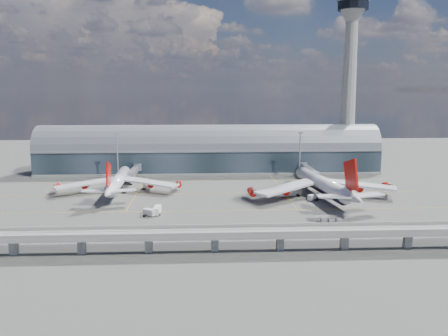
{
  "coord_description": "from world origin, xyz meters",
  "views": [
    {
      "loc": [
        -3.12,
        -181.58,
        48.52
      ],
      "look_at": [
        5.85,
        10.0,
        14.0
      ],
      "focal_mm": 35.0,
      "sensor_mm": 36.0,
      "label": 1
    }
  ],
  "objects_px": {
    "airliner_left": "(118,181)",
    "service_truck_5": "(146,186)",
    "floodlight_mast_right": "(300,154)",
    "cargo_train_0": "(268,231)",
    "airliner_right": "(323,185)",
    "service_truck_4": "(294,184)",
    "service_truck_3": "(312,197)",
    "service_truck_0": "(157,210)",
    "floodlight_mast_left": "(117,155)",
    "service_truck_2": "(291,192)",
    "cargo_train_2": "(331,221)",
    "control_tower": "(349,84)",
    "service_truck_1": "(149,212)",
    "cargo_train_1": "(229,231)"
  },
  "relations": [
    {
      "from": "control_tower",
      "to": "floodlight_mast_right",
      "type": "distance_m",
      "value": 58.76
    },
    {
      "from": "control_tower",
      "to": "service_truck_4",
      "type": "height_order",
      "value": "control_tower"
    },
    {
      "from": "airliner_left",
      "to": "service_truck_0",
      "type": "xyz_separation_m",
      "value": [
        22.45,
        -37.33,
        -3.98
      ]
    },
    {
      "from": "airliner_left",
      "to": "service_truck_2",
      "type": "relative_size",
      "value": 6.77
    },
    {
      "from": "floodlight_mast_right",
      "to": "airliner_left",
      "type": "distance_m",
      "value": 99.66
    },
    {
      "from": "airliner_left",
      "to": "service_truck_1",
      "type": "height_order",
      "value": "airliner_left"
    },
    {
      "from": "floodlight_mast_right",
      "to": "service_truck_4",
      "type": "xyz_separation_m",
      "value": [
        -7.71,
        -22.43,
        -12.28
      ]
    },
    {
      "from": "service_truck_0",
      "to": "cargo_train_2",
      "type": "distance_m",
      "value": 67.02
    },
    {
      "from": "service_truck_4",
      "to": "cargo_train_2",
      "type": "height_order",
      "value": "service_truck_4"
    },
    {
      "from": "control_tower",
      "to": "cargo_train_0",
      "type": "relative_size",
      "value": 12.77
    },
    {
      "from": "control_tower",
      "to": "service_truck_0",
      "type": "relative_size",
      "value": 13.92
    },
    {
      "from": "airliner_right",
      "to": "service_truck_2",
      "type": "distance_m",
      "value": 14.87
    },
    {
      "from": "control_tower",
      "to": "service_truck_1",
      "type": "bearing_deg",
      "value": -137.8
    },
    {
      "from": "service_truck_0",
      "to": "floodlight_mast_left",
      "type": "bearing_deg",
      "value": 115.4
    },
    {
      "from": "airliner_right",
      "to": "service_truck_3",
      "type": "height_order",
      "value": "airliner_right"
    },
    {
      "from": "floodlight_mast_right",
      "to": "service_truck_0",
      "type": "height_order",
      "value": "floodlight_mast_right"
    },
    {
      "from": "floodlight_mast_right",
      "to": "service_truck_4",
      "type": "distance_m",
      "value": 26.71
    },
    {
      "from": "service_truck_0",
      "to": "cargo_train_1",
      "type": "bearing_deg",
      "value": -38.92
    },
    {
      "from": "floodlight_mast_right",
      "to": "cargo_train_0",
      "type": "bearing_deg",
      "value": -108.32
    },
    {
      "from": "service_truck_0",
      "to": "service_truck_2",
      "type": "height_order",
      "value": "service_truck_2"
    },
    {
      "from": "cargo_train_0",
      "to": "cargo_train_2",
      "type": "relative_size",
      "value": 0.99
    },
    {
      "from": "service_truck_0",
      "to": "cargo_train_1",
      "type": "relative_size",
      "value": 0.66
    },
    {
      "from": "airliner_right",
      "to": "service_truck_3",
      "type": "relative_size",
      "value": 14.0
    },
    {
      "from": "control_tower",
      "to": "airliner_left",
      "type": "relative_size",
      "value": 1.62
    },
    {
      "from": "airliner_right",
      "to": "service_truck_4",
      "type": "xyz_separation_m",
      "value": [
        -8.61,
        23.42,
        -4.6
      ]
    },
    {
      "from": "control_tower",
      "to": "floodlight_mast_right",
      "type": "bearing_deg",
      "value": -141.34
    },
    {
      "from": "airliner_left",
      "to": "service_truck_5",
      "type": "distance_m",
      "value": 15.24
    },
    {
      "from": "floodlight_mast_left",
      "to": "airliner_left",
      "type": "xyz_separation_m",
      "value": [
        5.8,
        -31.52,
        -8.1
      ]
    },
    {
      "from": "service_truck_1",
      "to": "service_truck_5",
      "type": "bearing_deg",
      "value": 40.4
    },
    {
      "from": "floodlight_mast_left",
      "to": "cargo_train_0",
      "type": "bearing_deg",
      "value": -53.82
    },
    {
      "from": "service_truck_3",
      "to": "service_truck_4",
      "type": "distance_m",
      "value": 27.78
    },
    {
      "from": "floodlight_mast_left",
      "to": "floodlight_mast_right",
      "type": "distance_m",
      "value": 100.0
    },
    {
      "from": "service_truck_2",
      "to": "cargo_train_2",
      "type": "xyz_separation_m",
      "value": [
        6.29,
        -42.19,
        -0.77
      ]
    },
    {
      "from": "service_truck_0",
      "to": "floodlight_mast_right",
      "type": "bearing_deg",
      "value": 46.91
    },
    {
      "from": "service_truck_4",
      "to": "service_truck_5",
      "type": "relative_size",
      "value": 0.92
    },
    {
      "from": "service_truck_5",
      "to": "cargo_train_2",
      "type": "bearing_deg",
      "value": -66.72
    },
    {
      "from": "service_truck_0",
      "to": "service_truck_1",
      "type": "height_order",
      "value": "service_truck_0"
    },
    {
      "from": "floodlight_mast_left",
      "to": "airliner_right",
      "type": "distance_m",
      "value": 111.09
    },
    {
      "from": "service_truck_3",
      "to": "cargo_train_0",
      "type": "bearing_deg",
      "value": -76.42
    },
    {
      "from": "floodlight_mast_right",
      "to": "service_truck_2",
      "type": "xyz_separation_m",
      "value": [
        -12.7,
        -41.59,
        -11.93
      ]
    },
    {
      "from": "cargo_train_2",
      "to": "airliner_right",
      "type": "bearing_deg",
      "value": -18.25
    },
    {
      "from": "floodlight_mast_right",
      "to": "service_truck_2",
      "type": "height_order",
      "value": "floodlight_mast_right"
    },
    {
      "from": "control_tower",
      "to": "airliner_right",
      "type": "bearing_deg",
      "value": -114.79
    },
    {
      "from": "service_truck_4",
      "to": "cargo_train_0",
      "type": "xyz_separation_m",
      "value": [
        -23.46,
        -71.7,
        -0.43
      ]
    },
    {
      "from": "floodlight_mast_right",
      "to": "cargo_train_0",
      "type": "xyz_separation_m",
      "value": [
        -31.17,
        -94.13,
        -12.71
      ]
    },
    {
      "from": "service_truck_2",
      "to": "service_truck_4",
      "type": "relative_size",
      "value": 1.87
    },
    {
      "from": "service_truck_2",
      "to": "cargo_train_0",
      "type": "bearing_deg",
      "value": 141.81
    },
    {
      "from": "floodlight_mast_left",
      "to": "service_truck_2",
      "type": "xyz_separation_m",
      "value": [
        87.3,
        -41.59,
        -11.93
      ]
    },
    {
      "from": "control_tower",
      "to": "cargo_train_2",
      "type": "xyz_separation_m",
      "value": [
        -41.42,
        -111.77,
        -50.71
      ]
    },
    {
      "from": "cargo_train_1",
      "to": "cargo_train_2",
      "type": "distance_m",
      "value": 39.46
    }
  ]
}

